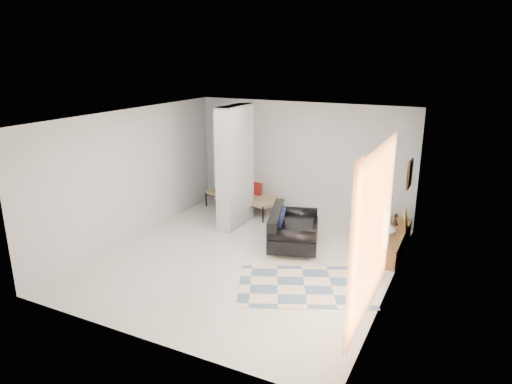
% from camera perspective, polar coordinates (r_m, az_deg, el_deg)
% --- Properties ---
extents(floor, '(6.00, 6.00, 0.00)m').
position_cam_1_polar(floor, '(9.12, -1.29, -8.34)').
color(floor, silver).
rests_on(floor, ground).
extents(ceiling, '(6.00, 6.00, 0.00)m').
position_cam_1_polar(ceiling, '(8.32, -1.42, 9.39)').
color(ceiling, white).
rests_on(ceiling, wall_back).
extents(wall_back, '(6.00, 0.00, 6.00)m').
position_cam_1_polar(wall_back, '(11.27, 5.76, 4.05)').
color(wall_back, silver).
rests_on(wall_back, ground).
extents(wall_front, '(6.00, 0.00, 6.00)m').
position_cam_1_polar(wall_front, '(6.28, -14.25, -6.96)').
color(wall_front, silver).
rests_on(wall_front, ground).
extents(wall_left, '(0.00, 6.00, 6.00)m').
position_cam_1_polar(wall_left, '(10.14, -15.26, 2.10)').
color(wall_left, silver).
rests_on(wall_left, ground).
extents(wall_right, '(0.00, 6.00, 6.00)m').
position_cam_1_polar(wall_right, '(7.79, 16.90, -2.47)').
color(wall_right, silver).
rests_on(wall_right, ground).
extents(partition_column, '(0.35, 1.20, 2.80)m').
position_cam_1_polar(partition_column, '(10.48, -2.63, 3.14)').
color(partition_column, '#B7BCBF').
rests_on(partition_column, floor).
extents(hallway_door, '(0.85, 0.06, 2.04)m').
position_cam_1_polar(hallway_door, '(12.20, -3.64, 3.25)').
color(hallway_door, white).
rests_on(hallway_door, floor).
extents(curtain, '(0.00, 2.55, 2.55)m').
position_cam_1_polar(curtain, '(6.72, 14.54, -4.92)').
color(curtain, '#FF9143').
rests_on(curtain, wall_right).
extents(wall_art, '(0.04, 0.45, 0.55)m').
position_cam_1_polar(wall_art, '(9.34, 18.67, 2.14)').
color(wall_art, '#33210E').
rests_on(wall_art, wall_right).
extents(media_console, '(0.45, 1.95, 0.80)m').
position_cam_1_polar(media_console, '(9.82, 16.73, -5.90)').
color(media_console, brown).
rests_on(media_console, floor).
extents(loveseat, '(1.41, 1.86, 0.76)m').
position_cam_1_polar(loveseat, '(9.63, 4.40, -4.68)').
color(loveseat, silver).
rests_on(loveseat, floor).
extents(daybed, '(2.11, 1.28, 0.77)m').
position_cam_1_polar(daybed, '(11.77, -1.58, -0.31)').
color(daybed, black).
rests_on(daybed, floor).
extents(area_rug, '(2.71, 2.33, 0.01)m').
position_cam_1_polar(area_rug, '(8.17, 6.07, -11.57)').
color(area_rug, beige).
rests_on(area_rug, floor).
extents(cylinder_lamp, '(0.13, 0.13, 0.69)m').
position_cam_1_polar(cylinder_lamp, '(8.84, 15.92, -4.61)').
color(cylinder_lamp, silver).
rests_on(cylinder_lamp, media_console).
extents(bronze_figurine, '(0.15, 0.15, 0.26)m').
position_cam_1_polar(bronze_figurine, '(10.12, 17.05, -3.28)').
color(bronze_figurine, black).
rests_on(bronze_figurine, media_console).
extents(vase, '(0.22, 0.22, 0.21)m').
position_cam_1_polar(vase, '(9.59, 16.45, -4.46)').
color(vase, white).
rests_on(vase, media_console).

